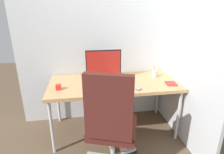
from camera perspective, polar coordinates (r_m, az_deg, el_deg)
The scene contains 11 objects.
ground_plane at distance 2.83m, azimuth 0.46°, elevation -15.49°, with size 8.00×8.00×0.00m, color brown.
wall_back at distance 2.73m, azimuth -1.01°, elevation 14.94°, with size 2.61×0.04×2.80m, color silver.
wall_side_right at distance 2.49m, azimuth 21.78°, elevation 13.07°, with size 0.04×1.72×2.80m, color silver.
desk at distance 2.49m, azimuth 0.50°, elevation -2.50°, with size 1.68×0.79×0.73m.
office_chair at distance 1.90m, azimuth -0.26°, elevation -13.54°, with size 0.62×0.65×1.14m.
monitor at distance 2.50m, azimuth -2.59°, elevation 3.95°, with size 0.47×0.14×0.40m.
keyboard at distance 2.21m, azimuth -2.30°, elevation -3.97°, with size 0.46×0.18×0.02m.
mouse at distance 2.26m, azimuth 8.00°, elevation -3.39°, with size 0.06×0.10×0.03m, color gray.
pen_holder at distance 2.70m, azimuth 12.84°, elevation 1.03°, with size 0.08×0.08×0.18m.
notebook at distance 2.52m, azimuth 17.56°, elevation -1.92°, with size 0.13×0.15×0.01m, color #B23333.
desk_clamp_accessory at distance 2.32m, azimuth -15.99°, elevation -2.98°, with size 0.06×0.06×0.06m, color red.
Camera 1 is at (-0.39, -2.27, 1.65)m, focal length 30.00 mm.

